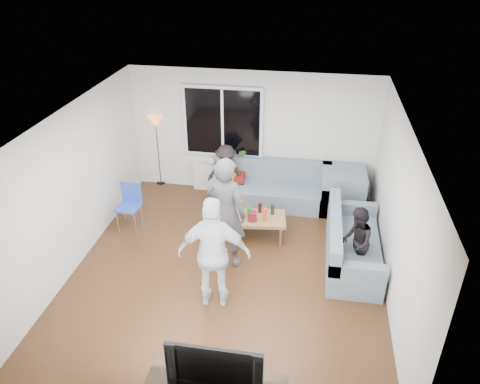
% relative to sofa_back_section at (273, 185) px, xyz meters
% --- Properties ---
extents(floor, '(5.00, 5.50, 0.04)m').
position_rel_sofa_back_section_xyz_m(floor, '(-0.49, -2.27, -0.45)').
color(floor, '#56351C').
rests_on(floor, ground).
extents(ceiling, '(5.00, 5.50, 0.04)m').
position_rel_sofa_back_section_xyz_m(ceiling, '(-0.49, -2.27, 2.20)').
color(ceiling, white).
rests_on(ceiling, ground).
extents(wall_back, '(5.00, 0.04, 2.60)m').
position_rel_sofa_back_section_xyz_m(wall_back, '(-0.49, 0.50, 0.88)').
color(wall_back, silver).
rests_on(wall_back, ground).
extents(wall_front, '(5.00, 0.04, 2.60)m').
position_rel_sofa_back_section_xyz_m(wall_front, '(-0.49, -5.04, 0.88)').
color(wall_front, silver).
rests_on(wall_front, ground).
extents(wall_left, '(0.04, 5.50, 2.60)m').
position_rel_sofa_back_section_xyz_m(wall_left, '(-3.01, -2.27, 0.88)').
color(wall_left, silver).
rests_on(wall_left, ground).
extents(wall_right, '(0.04, 5.50, 2.60)m').
position_rel_sofa_back_section_xyz_m(wall_right, '(2.03, -2.27, 0.88)').
color(wall_right, silver).
rests_on(wall_right, ground).
extents(window_frame, '(1.62, 0.06, 1.47)m').
position_rel_sofa_back_section_xyz_m(window_frame, '(-1.09, 0.42, 1.12)').
color(window_frame, white).
rests_on(window_frame, wall_back).
extents(window_glass, '(1.50, 0.02, 1.35)m').
position_rel_sofa_back_section_xyz_m(window_glass, '(-1.09, 0.38, 1.12)').
color(window_glass, black).
rests_on(window_glass, window_frame).
extents(window_mullion, '(0.05, 0.03, 1.35)m').
position_rel_sofa_back_section_xyz_m(window_mullion, '(-1.09, 0.37, 1.12)').
color(window_mullion, white).
rests_on(window_mullion, window_frame).
extents(radiator, '(1.30, 0.12, 0.62)m').
position_rel_sofa_back_section_xyz_m(radiator, '(-1.09, 0.38, -0.11)').
color(radiator, silver).
rests_on(radiator, floor).
extents(potted_plant, '(0.22, 0.18, 0.39)m').
position_rel_sofa_back_section_xyz_m(potted_plant, '(-0.71, 0.35, 0.39)').
color(potted_plant, '#296729').
rests_on(potted_plant, radiator).
extents(vase, '(0.19, 0.19, 0.18)m').
position_rel_sofa_back_section_xyz_m(vase, '(-1.34, 0.35, 0.29)').
color(vase, silver).
rests_on(vase, radiator).
extents(sofa_back_section, '(2.30, 0.85, 0.85)m').
position_rel_sofa_back_section_xyz_m(sofa_back_section, '(0.00, 0.00, 0.00)').
color(sofa_back_section, slate).
rests_on(sofa_back_section, floor).
extents(sofa_right_section, '(2.00, 0.85, 0.85)m').
position_rel_sofa_back_section_xyz_m(sofa_right_section, '(1.53, -1.70, 0.00)').
color(sofa_right_section, slate).
rests_on(sofa_right_section, floor).
extents(sofa_corner, '(0.85, 0.85, 0.85)m').
position_rel_sofa_back_section_xyz_m(sofa_corner, '(1.38, 0.00, 0.00)').
color(sofa_corner, slate).
rests_on(sofa_corner, floor).
extents(cushion_yellow, '(0.42, 0.36, 0.14)m').
position_rel_sofa_back_section_xyz_m(cushion_yellow, '(-0.96, -0.02, 0.09)').
color(cushion_yellow, gold).
rests_on(cushion_yellow, sofa_back_section).
extents(cushion_red, '(0.37, 0.31, 0.13)m').
position_rel_sofa_back_section_xyz_m(cushion_red, '(-0.77, 0.06, 0.09)').
color(cushion_red, maroon).
rests_on(cushion_red, sofa_back_section).
extents(coffee_table, '(1.17, 0.73, 0.40)m').
position_rel_sofa_back_section_xyz_m(coffee_table, '(-0.20, -1.22, -0.22)').
color(coffee_table, '#976F49').
rests_on(coffee_table, floor).
extents(pitcher, '(0.17, 0.17, 0.17)m').
position_rel_sofa_back_section_xyz_m(pitcher, '(-0.23, -1.33, 0.06)').
color(pitcher, maroon).
rests_on(pitcher, coffee_table).
extents(side_chair, '(0.43, 0.43, 0.86)m').
position_rel_sofa_back_section_xyz_m(side_chair, '(-2.54, -1.33, 0.01)').
color(side_chair, '#2A48B9').
rests_on(side_chair, floor).
extents(floor_lamp, '(0.32, 0.32, 1.56)m').
position_rel_sofa_back_section_xyz_m(floor_lamp, '(-2.54, 0.49, 0.36)').
color(floor_lamp, orange).
rests_on(floor_lamp, floor).
extents(player_left, '(0.82, 0.67, 1.93)m').
position_rel_sofa_back_section_xyz_m(player_left, '(-0.55, -2.04, 0.54)').
color(player_left, '#46454A').
rests_on(player_left, floor).
extents(player_right, '(1.08, 0.52, 1.79)m').
position_rel_sofa_back_section_xyz_m(player_right, '(-0.53, -3.05, 0.47)').
color(player_right, silver).
rests_on(player_right, floor).
extents(spectator_right, '(0.46, 0.59, 1.19)m').
position_rel_sofa_back_section_xyz_m(spectator_right, '(1.53, -1.99, 0.17)').
color(spectator_right, black).
rests_on(spectator_right, floor).
extents(spectator_back, '(0.84, 0.55, 1.21)m').
position_rel_sofa_back_section_xyz_m(spectator_back, '(-0.96, 0.03, 0.18)').
color(spectator_back, black).
rests_on(spectator_back, floor).
extents(television, '(1.07, 0.14, 0.62)m').
position_rel_sofa_back_section_xyz_m(television, '(-0.14, -4.77, 0.32)').
color(television, black).
rests_on(television, tv_console).
extents(bottle_a, '(0.07, 0.07, 0.24)m').
position_rel_sofa_back_section_xyz_m(bottle_a, '(-0.47, -1.11, 0.10)').
color(bottle_a, '#BE670B').
rests_on(bottle_a, coffee_table).
extents(bottle_e, '(0.07, 0.07, 0.19)m').
position_rel_sofa_back_section_xyz_m(bottle_e, '(0.10, -1.07, 0.07)').
color(bottle_e, black).
rests_on(bottle_e, coffee_table).
extents(bottle_d, '(0.07, 0.07, 0.24)m').
position_rel_sofa_back_section_xyz_m(bottle_d, '(-0.01, -1.29, 0.10)').
color(bottle_d, '#FF5016').
rests_on(bottle_d, coffee_table).
extents(bottle_c, '(0.07, 0.07, 0.19)m').
position_rel_sofa_back_section_xyz_m(bottle_c, '(-0.13, -1.03, 0.07)').
color(bottle_c, black).
rests_on(bottle_c, coffee_table).
extents(bottle_b, '(0.08, 0.08, 0.26)m').
position_rel_sofa_back_section_xyz_m(bottle_b, '(-0.28, -1.34, 0.10)').
color(bottle_b, '#177F1A').
rests_on(bottle_b, coffee_table).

